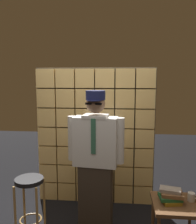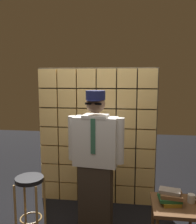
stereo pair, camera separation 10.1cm
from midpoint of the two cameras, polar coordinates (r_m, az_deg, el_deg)
glass_block_wall at (r=3.76m, az=-1.47°, el=-5.91°), size 1.82×0.10×2.12m
standing_person at (r=3.09m, az=-1.52°, el=-11.09°), size 0.72×0.33×1.80m
bar_stool at (r=3.20m, az=-16.70°, el=-17.90°), size 0.34×0.34×0.76m
side_table at (r=3.02m, az=16.93°, el=-21.07°), size 0.52×0.52×0.57m
book_stack at (r=2.94m, az=15.80°, el=-18.43°), size 0.27×0.22×0.16m
coffee_mug at (r=3.05m, az=20.24°, el=-18.24°), size 0.13×0.08×0.09m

